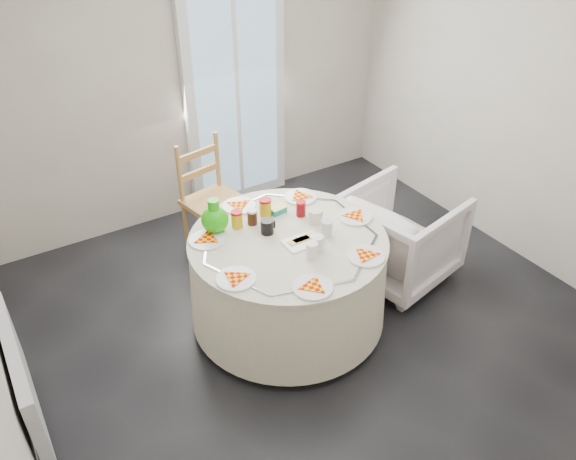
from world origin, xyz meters
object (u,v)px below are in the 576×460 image
wooden_chair (215,203)px  green_pitcher (214,214)px  radiator (22,377)px  table (288,279)px  armchair (400,234)px

wooden_chair → green_pitcher: green_pitcher is taller
radiator → green_pitcher: (1.42, 0.30, 0.49)m
radiator → wooden_chair: 2.03m
table → wooden_chair: wooden_chair is taller
table → green_pitcher: (-0.38, 0.34, 0.49)m
radiator → table: table is taller
wooden_chair → armchair: bearing=-56.5°
table → armchair: (1.04, -0.00, 0.02)m
table → wooden_chair: bearing=92.8°
radiator → table: 1.79m
armchair → radiator: bearing=76.8°
wooden_chair → green_pitcher: 0.90m
table → armchair: size_ratio=1.70×
green_pitcher → radiator: bearing=-150.3°
wooden_chair → green_pitcher: bearing=-125.6°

